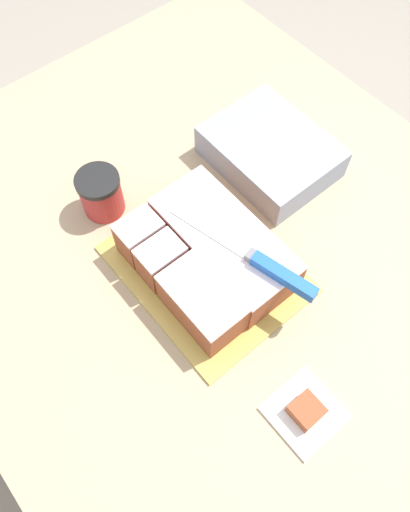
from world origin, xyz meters
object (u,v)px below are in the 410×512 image
object	(u,v)px
cake	(207,256)
storage_box	(270,152)
brownie	(306,410)
coffee_cup	(101,194)
cake_board	(205,268)
knife	(272,268)

from	to	relation	value
cake	storage_box	xyz separation A→B (m)	(-0.11, 0.27, -0.01)
brownie	storage_box	world-z (taller)	storage_box
coffee_cup	storage_box	distance (m)	0.37
cake_board	cake	xyz separation A→B (m)	(0.00, 0.00, 0.05)
cake	brownie	world-z (taller)	cake
knife	coffee_cup	size ratio (longest dim) A/B	3.11
cake	knife	xyz separation A→B (m)	(0.11, 0.05, 0.05)
cake_board	knife	distance (m)	0.16
cake	storage_box	distance (m)	0.30
knife	coffee_cup	xyz separation A→B (m)	(-0.36, -0.12, -0.05)
coffee_cup	brownie	distance (m)	0.57
cake_board	brownie	distance (m)	0.32
cake_board	knife	bearing A→B (deg)	25.80
knife	storage_box	size ratio (longest dim) A/B	1.15
knife	storage_box	bearing A→B (deg)	-58.07
brownie	knife	bearing A→B (deg)	153.62
cake_board	storage_box	distance (m)	0.30
brownie	storage_box	distance (m)	0.54
coffee_cup	brownie	world-z (taller)	coffee_cup
knife	coffee_cup	bearing A→B (deg)	5.35
cake	storage_box	bearing A→B (deg)	112.70
knife	storage_box	xyz separation A→B (m)	(-0.23, 0.22, -0.07)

